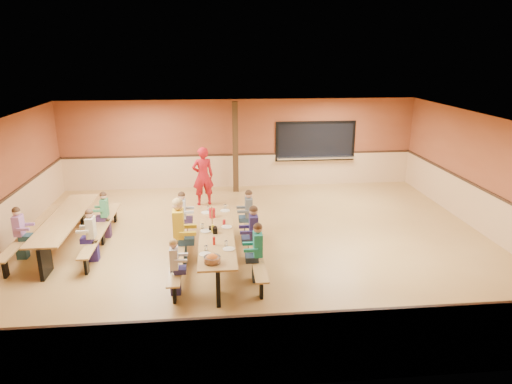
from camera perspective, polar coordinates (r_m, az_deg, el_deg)
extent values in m
plane|color=olive|center=(11.32, -0.29, -6.46)|extent=(12.00, 12.00, 0.00)
cube|color=brown|center=(15.64, -1.98, 6.05)|extent=(12.00, 0.04, 3.00)
cube|color=brown|center=(6.20, 4.02, -12.38)|extent=(12.00, 0.04, 3.00)
cube|color=brown|center=(12.80, 27.54, 1.48)|extent=(0.04, 10.00, 3.00)
cube|color=white|center=(10.47, -0.31, 8.74)|extent=(12.00, 10.00, 0.04)
cube|color=black|center=(15.97, 7.44, 6.33)|extent=(2.60, 0.06, 1.20)
cube|color=silver|center=(16.00, 7.43, 4.27)|extent=(2.70, 0.28, 0.06)
cube|color=#301F10|center=(15.04, -2.60, 5.58)|extent=(0.18, 0.18, 3.00)
cube|color=#A37B40|center=(10.07, -4.97, -5.19)|extent=(0.75, 3.60, 0.04)
cube|color=black|center=(8.83, -4.77, -11.27)|extent=(0.08, 0.60, 0.70)
cube|color=black|center=(11.64, -5.02, -3.95)|extent=(0.08, 0.60, 0.70)
cube|color=#A37B40|center=(10.21, -9.59, -6.80)|extent=(0.26, 3.60, 0.04)
cube|color=black|center=(10.31, -9.53, -7.94)|extent=(0.06, 0.18, 0.41)
cube|color=#A37B40|center=(10.22, -0.27, -6.53)|extent=(0.26, 3.60, 0.04)
cube|color=black|center=(10.31, -0.26, -7.67)|extent=(0.06, 0.18, 0.41)
cube|color=#A37B40|center=(11.87, -22.74, -2.98)|extent=(0.75, 3.60, 0.04)
cube|color=black|center=(10.64, -24.86, -7.73)|extent=(0.08, 0.60, 0.70)
cube|color=black|center=(13.39, -20.71, -2.18)|extent=(0.08, 0.60, 0.70)
cube|color=#A37B40|center=(12.24, -26.28, -4.29)|extent=(0.26, 3.60, 0.04)
cube|color=black|center=(12.31, -26.15, -5.26)|extent=(0.06, 0.18, 0.41)
cube|color=#A37B40|center=(11.74, -18.73, -4.24)|extent=(0.26, 3.60, 0.04)
cube|color=black|center=(11.82, -18.63, -5.25)|extent=(0.06, 0.18, 0.41)
imported|color=#A41219|center=(13.93, -6.65, 1.98)|extent=(0.74, 0.56, 1.80)
cylinder|color=#AC1718|center=(10.91, -5.50, -2.65)|extent=(0.16, 0.16, 0.22)
cube|color=black|center=(10.02, -5.14, -4.78)|extent=(0.10, 0.14, 0.13)
cylinder|color=yellow|center=(10.07, -5.45, -4.56)|extent=(0.06, 0.06, 0.17)
cylinder|color=#B2140F|center=(9.44, -5.27, -6.10)|extent=(0.06, 0.06, 0.17)
cube|color=black|center=(10.22, -5.47, -4.54)|extent=(0.16, 0.16, 0.06)
cube|color=#A37B40|center=(10.12, -5.52, -3.07)|extent=(0.02, 0.09, 0.50)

